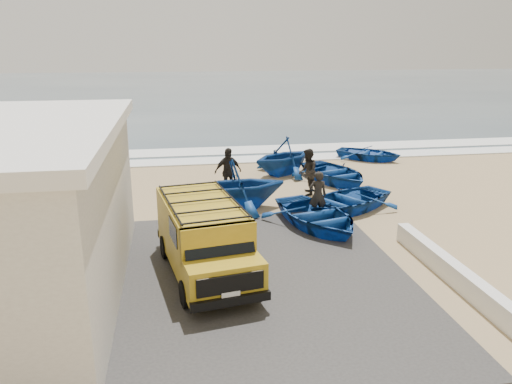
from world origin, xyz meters
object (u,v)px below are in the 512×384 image
fisherman_front (318,195)px  fisherman_middle (308,172)px  boat_near_right (346,200)px  boat_mid_left (238,184)px  boat_far_left (283,156)px  fisherman_back (228,172)px  parapet (453,272)px  boat_far_right (369,153)px  van (204,235)px  boat_near_left (317,216)px  boat_mid_right (334,173)px

fisherman_front → fisherman_middle: (0.43, 2.96, 0.08)m
boat_near_right → fisherman_middle: bearing=172.4°
boat_mid_left → fisherman_middle: fisherman_middle is taller
boat_mid_left → boat_far_left: bearing=-36.0°
fisherman_back → parapet: bearing=-76.3°
boat_near_right → boat_far_right: 8.89m
van → parapet: bearing=-23.7°
boat_near_left → boat_far_right: size_ratio=1.20×
fisherman_front → boat_mid_left: bearing=-30.3°
van → boat_mid_left: bearing=63.6°
van → boat_near_left: size_ratio=1.22×
boat_mid_left → fisherman_front: boat_mid_left is taller
boat_far_left → fisherman_middle: bearing=-27.3°
boat_far_left → fisherman_middle: 3.40m
boat_mid_left → fisherman_front: 3.08m
parapet → fisherman_middle: fisherman_middle is taller
boat_mid_left → van: bearing=157.7°
boat_mid_left → fisherman_back: bearing=0.2°
boat_near_left → fisherman_back: size_ratio=2.07×
parapet → fisherman_back: 10.08m
boat_near_right → boat_far_right: bearing=123.1°
boat_near_left → fisherman_middle: fisherman_middle is taller
boat_near_right → van: bearing=-81.1°
boat_mid_left → boat_far_left: size_ratio=1.05×
parapet → fisherman_back: fisherman_back is taller
fisherman_middle → fisherman_back: fisherman_back is taller
boat_near_right → boat_mid_right: boat_mid_right is taller
fisherman_front → fisherman_middle: fisherman_middle is taller
boat_near_left → fisherman_front: bearing=57.6°
boat_far_left → fisherman_front: size_ratio=1.95×
boat_mid_left → boat_far_right: size_ratio=1.05×
boat_mid_left → boat_mid_right: size_ratio=0.88×
boat_far_left → fisherman_back: 4.16m
parapet → boat_near_right: (-0.78, 6.08, 0.13)m
boat_far_left → parapet: bearing=-22.3°
parapet → fisherman_middle: 8.50m
boat_near_right → boat_far_left: boat_far_left is taller
parapet → boat_mid_left: 8.46m
boat_mid_left → boat_far_left: (2.78, 4.73, -0.04)m
boat_near_left → boat_near_right: size_ratio=1.05×
boat_mid_left → boat_far_left: 5.48m
boat_mid_right → boat_near_right: bearing=-118.7°
parapet → boat_near_left: size_ratio=1.46×
fisherman_back → fisherman_middle: bearing=-23.8°
fisherman_middle → fisherman_back: bearing=-83.4°
boat_near_right → boat_far_left: (-1.18, 5.62, 0.49)m
boat_mid_left → boat_mid_right: bearing=-63.0°
boat_far_left → boat_mid_left: bearing=-62.2°
boat_far_right → fisherman_back: bearing=161.0°
boat_near_left → boat_mid_left: size_ratio=1.14×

